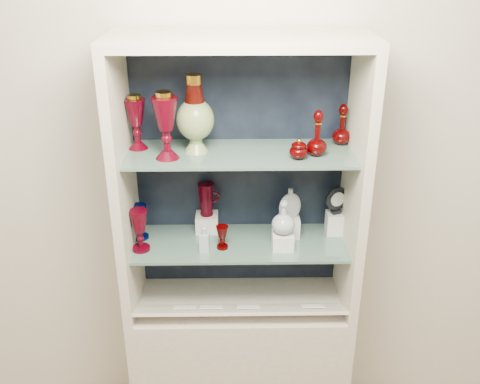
{
  "coord_description": "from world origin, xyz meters",
  "views": [
    {
      "loc": [
        -0.03,
        -0.49,
        2.24
      ],
      "look_at": [
        0.0,
        1.53,
        1.3
      ],
      "focal_mm": 40.0,
      "sensor_mm": 36.0,
      "label": 1
    }
  ],
  "objects_px": {
    "enamel_urn": "(195,114)",
    "ruby_goblet_small": "(222,237)",
    "ruby_pitcher": "(206,199)",
    "clear_round_decanter": "(284,218)",
    "pedestal_lamp_left": "(136,122)",
    "flat_flask": "(290,203)",
    "ruby_decanter_a": "(318,131)",
    "ruby_decanter_b": "(342,123)",
    "ruby_goblet_tall": "(140,230)",
    "cobalt_goblet": "(140,222)",
    "clear_square_bottle": "(204,239)",
    "lidded_bowl": "(299,149)",
    "cameo_medallion": "(337,200)",
    "pedestal_lamp_right": "(166,126)"
  },
  "relations": [
    {
      "from": "pedestal_lamp_left",
      "to": "clear_round_decanter",
      "type": "bearing_deg",
      "value": -10.01
    },
    {
      "from": "cameo_medallion",
      "to": "ruby_goblet_small",
      "type": "bearing_deg",
      "value": 174.7
    },
    {
      "from": "pedestal_lamp_left",
      "to": "enamel_urn",
      "type": "xyz_separation_m",
      "value": [
        0.24,
        -0.04,
        0.04
      ]
    },
    {
      "from": "lidded_bowl",
      "to": "flat_flask",
      "type": "distance_m",
      "value": 0.33
    },
    {
      "from": "lidded_bowl",
      "to": "ruby_goblet_tall",
      "type": "height_order",
      "value": "lidded_bowl"
    },
    {
      "from": "ruby_pitcher",
      "to": "cameo_medallion",
      "type": "bearing_deg",
      "value": -17.29
    },
    {
      "from": "ruby_goblet_small",
      "to": "flat_flask",
      "type": "bearing_deg",
      "value": 19.5
    },
    {
      "from": "clear_square_bottle",
      "to": "flat_flask",
      "type": "distance_m",
      "value": 0.41
    },
    {
      "from": "ruby_pitcher",
      "to": "clear_round_decanter",
      "type": "bearing_deg",
      "value": -39.79
    },
    {
      "from": "clear_square_bottle",
      "to": "ruby_decanter_a",
      "type": "bearing_deg",
      "value": 3.96
    },
    {
      "from": "ruby_decanter_b",
      "to": "cobalt_goblet",
      "type": "height_order",
      "value": "ruby_decanter_b"
    },
    {
      "from": "cobalt_goblet",
      "to": "ruby_goblet_small",
      "type": "distance_m",
      "value": 0.38
    },
    {
      "from": "cobalt_goblet",
      "to": "ruby_pitcher",
      "type": "xyz_separation_m",
      "value": [
        0.29,
        0.07,
        0.08
      ]
    },
    {
      "from": "pedestal_lamp_left",
      "to": "clear_round_decanter",
      "type": "distance_m",
      "value": 0.73
    },
    {
      "from": "flat_flask",
      "to": "ruby_pitcher",
      "type": "bearing_deg",
      "value": 153.2
    },
    {
      "from": "lidded_bowl",
      "to": "flat_flask",
      "type": "xyz_separation_m",
      "value": [
        -0.01,
        0.13,
        -0.3
      ]
    },
    {
      "from": "clear_round_decanter",
      "to": "cameo_medallion",
      "type": "relative_size",
      "value": 1.14
    },
    {
      "from": "ruby_decanter_a",
      "to": "ruby_goblet_tall",
      "type": "height_order",
      "value": "ruby_decanter_a"
    },
    {
      "from": "enamel_urn",
      "to": "flat_flask",
      "type": "height_order",
      "value": "enamel_urn"
    },
    {
      "from": "enamel_urn",
      "to": "cobalt_goblet",
      "type": "height_order",
      "value": "enamel_urn"
    },
    {
      "from": "pedestal_lamp_left",
      "to": "enamel_urn",
      "type": "relative_size",
      "value": 0.72
    },
    {
      "from": "enamel_urn",
      "to": "ruby_goblet_small",
      "type": "height_order",
      "value": "enamel_urn"
    },
    {
      "from": "clear_round_decanter",
      "to": "ruby_decanter_a",
      "type": "bearing_deg",
      "value": 5.97
    },
    {
      "from": "ruby_decanter_b",
      "to": "ruby_pitcher",
      "type": "relative_size",
      "value": 1.21
    },
    {
      "from": "ruby_pitcher",
      "to": "flat_flask",
      "type": "distance_m",
      "value": 0.37
    },
    {
      "from": "ruby_pitcher",
      "to": "pedestal_lamp_left",
      "type": "bearing_deg",
      "value": 177.21
    },
    {
      "from": "pedestal_lamp_left",
      "to": "lidded_bowl",
      "type": "relative_size",
      "value": 2.67
    },
    {
      "from": "cobalt_goblet",
      "to": "ruby_decanter_b",
      "type": "bearing_deg",
      "value": 3.25
    },
    {
      "from": "ruby_decanter_b",
      "to": "clear_round_decanter",
      "type": "height_order",
      "value": "ruby_decanter_b"
    },
    {
      "from": "ruby_decanter_a",
      "to": "flat_flask",
      "type": "relative_size",
      "value": 1.43
    },
    {
      "from": "pedestal_lamp_left",
      "to": "enamel_urn",
      "type": "distance_m",
      "value": 0.25
    },
    {
      "from": "flat_flask",
      "to": "lidded_bowl",
      "type": "bearing_deg",
      "value": -104.32
    },
    {
      "from": "clear_round_decanter",
      "to": "flat_flask",
      "type": "bearing_deg",
      "value": 70.5
    },
    {
      "from": "ruby_goblet_tall",
      "to": "ruby_goblet_small",
      "type": "height_order",
      "value": "ruby_goblet_tall"
    },
    {
      "from": "enamel_urn",
      "to": "clear_round_decanter",
      "type": "relative_size",
      "value": 2.11
    },
    {
      "from": "ruby_decanter_a",
      "to": "ruby_pitcher",
      "type": "height_order",
      "value": "ruby_decanter_a"
    },
    {
      "from": "cobalt_goblet",
      "to": "ruby_pitcher",
      "type": "distance_m",
      "value": 0.31
    },
    {
      "from": "pedestal_lamp_left",
      "to": "pedestal_lamp_right",
      "type": "xyz_separation_m",
      "value": [
        0.13,
        -0.11,
        0.02
      ]
    },
    {
      "from": "ruby_decanter_b",
      "to": "flat_flask",
      "type": "xyz_separation_m",
      "value": [
        -0.21,
        -0.04,
        -0.35
      ]
    },
    {
      "from": "clear_round_decanter",
      "to": "ruby_goblet_tall",
      "type": "bearing_deg",
      "value": -179.33
    },
    {
      "from": "pedestal_lamp_right",
      "to": "ruby_pitcher",
      "type": "xyz_separation_m",
      "value": [
        0.14,
        0.17,
        -0.4
      ]
    },
    {
      "from": "ruby_pitcher",
      "to": "clear_round_decanter",
      "type": "relative_size",
      "value": 1.03
    },
    {
      "from": "ruby_decanter_a",
      "to": "ruby_pitcher",
      "type": "xyz_separation_m",
      "value": [
        -0.45,
        0.15,
        -0.37
      ]
    },
    {
      "from": "cameo_medallion",
      "to": "enamel_urn",
      "type": "bearing_deg",
      "value": 166.27
    },
    {
      "from": "ruby_decanter_b",
      "to": "lidded_bowl",
      "type": "bearing_deg",
      "value": -140.39
    },
    {
      "from": "cobalt_goblet",
      "to": "ruby_goblet_small",
      "type": "relative_size",
      "value": 1.53
    },
    {
      "from": "ruby_decanter_a",
      "to": "cameo_medallion",
      "type": "xyz_separation_m",
      "value": [
        0.12,
        0.11,
        -0.36
      ]
    },
    {
      "from": "flat_flask",
      "to": "ruby_goblet_small",
      "type": "bearing_deg",
      "value": -178.92
    },
    {
      "from": "ruby_goblet_tall",
      "to": "ruby_goblet_small",
      "type": "distance_m",
      "value": 0.35
    },
    {
      "from": "clear_round_decanter",
      "to": "pedestal_lamp_left",
      "type": "bearing_deg",
      "value": 169.99
    }
  ]
}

